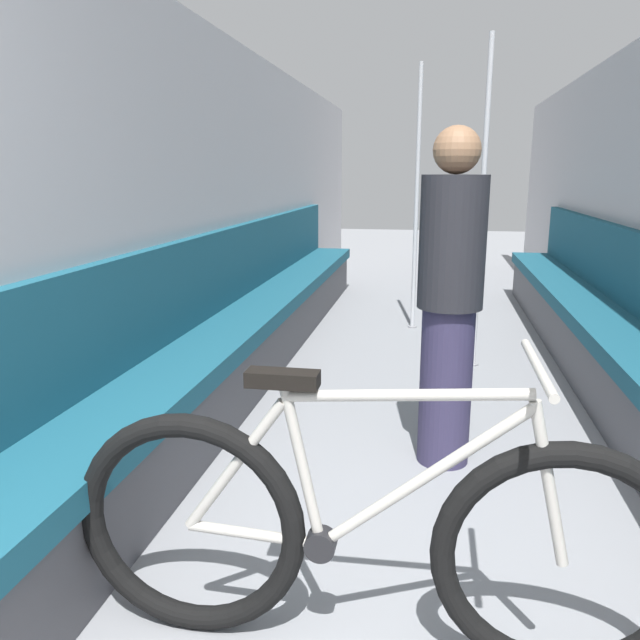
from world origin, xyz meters
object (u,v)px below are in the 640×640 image
Objects in this scene: bench_seat_row_left at (255,322)px; passenger_standing at (450,298)px; grab_pole_far at (416,204)px; grab_pole_near at (482,212)px; bench_seat_row_right at (609,337)px; bicycle at (366,538)px.

passenger_standing is (1.32, -1.32, 0.48)m from bench_seat_row_left.
grab_pole_near is at bearing -65.93° from grab_pole_far.
grab_pole_near is at bearing -8.10° from passenger_standing.
grab_pole_far reaches higher than passenger_standing.
passenger_standing reaches higher than bench_seat_row_right.
grab_pole_far is (-0.48, 1.07, 0.00)m from grab_pole_near.
bench_seat_row_right is at bearing -19.21° from grab_pole_near.
bicycle is (-1.30, -2.63, 0.04)m from bench_seat_row_right.
bicycle is (1.08, -2.63, 0.04)m from bench_seat_row_left.
bench_seat_row_right is 4.06× the size of passenger_standing.
bicycle is at bearing -67.60° from bench_seat_row_left.
grab_pole_near is 1.65m from passenger_standing.
grab_pole_far is at bearing 51.50° from bench_seat_row_left.
bench_seat_row_right is at bearing -46.06° from grab_pole_far.
bench_seat_row_left is 1.76m from grab_pole_near.
bench_seat_row_right is 2.93m from bicycle.
bench_seat_row_left is at bearing -169.46° from grab_pole_near.
passenger_standing is at bearing -44.99° from bench_seat_row_left.
bench_seat_row_left is at bearing 110.26° from bicycle.
grab_pole_far is (-0.00, 3.99, 0.73)m from bicycle.
grab_pole_far is at bearing 114.07° from grab_pole_near.
bench_seat_row_right is 2.04m from grab_pole_far.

